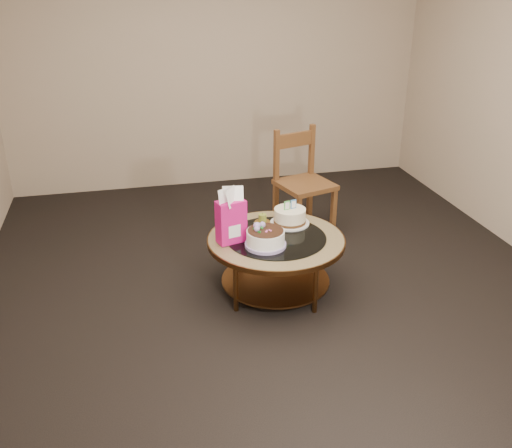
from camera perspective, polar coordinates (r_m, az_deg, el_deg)
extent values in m
plane|color=black|center=(4.41, 1.93, -6.66)|extent=(5.00, 5.00, 0.00)
cube|color=tan|center=(6.30, -3.98, 15.49)|extent=(4.50, 0.02, 2.60)
cube|color=tan|center=(1.81, 23.77, -10.89)|extent=(4.50, 0.02, 2.60)
cylinder|color=brown|center=(4.57, 5.53, -2.60)|extent=(0.04, 0.04, 0.42)
cylinder|color=brown|center=(4.57, -1.58, -2.51)|extent=(0.04, 0.04, 0.42)
cylinder|color=brown|center=(4.07, -2.04, -6.13)|extent=(0.04, 0.04, 0.42)
cylinder|color=brown|center=(4.08, 5.97, -6.23)|extent=(0.04, 0.04, 0.42)
cylinder|color=brown|center=(4.36, 1.95, -5.54)|extent=(0.82, 0.82, 0.02)
cylinder|color=brown|center=(4.21, 2.02, -1.62)|extent=(1.02, 1.02, 0.04)
cylinder|color=#9A8655|center=(4.20, 2.02, -1.45)|extent=(1.00, 1.00, 0.01)
cylinder|color=black|center=(4.20, 2.02, -1.35)|extent=(0.74, 0.74, 0.01)
cylinder|color=#A28CC6|center=(4.06, 0.96, -2.07)|extent=(0.30, 0.30, 0.02)
cylinder|color=white|center=(4.03, 0.96, -1.46)|extent=(0.27, 0.27, 0.12)
cylinder|color=black|center=(4.01, 0.97, -0.65)|extent=(0.25, 0.25, 0.01)
sphere|color=#A28CC6|center=(4.02, 0.10, -0.18)|extent=(0.05, 0.05, 0.05)
sphere|color=#A28CC6|center=(4.05, 0.65, -0.07)|extent=(0.05, 0.05, 0.05)
sphere|color=#A28CC6|center=(3.99, 0.09, -0.49)|extent=(0.04, 0.04, 0.04)
cone|color=#1D6E25|center=(4.02, 0.64, -0.44)|extent=(0.03, 0.04, 0.02)
cone|color=#1D6E25|center=(4.01, -0.25, -0.48)|extent=(0.04, 0.04, 0.02)
cone|color=#1D6E25|center=(4.07, 0.84, -0.12)|extent=(0.04, 0.04, 0.02)
cone|color=#1D6E25|center=(3.97, 0.43, -0.77)|extent=(0.04, 0.04, 0.02)
cylinder|color=white|center=(4.41, 3.39, 0.12)|extent=(0.30, 0.30, 0.01)
cylinder|color=#472A14|center=(4.41, 3.39, 0.31)|extent=(0.25, 0.25, 0.02)
cylinder|color=#ECE6C4|center=(4.38, 3.41, 0.97)|extent=(0.24, 0.24, 0.09)
cube|color=#4CB14E|center=(4.34, 3.11, 1.87)|extent=(0.05, 0.02, 0.07)
cube|color=white|center=(4.34, 3.11, 1.87)|extent=(0.04, 0.02, 0.05)
cube|color=#3B7FCB|center=(4.37, 3.76, 2.00)|extent=(0.05, 0.02, 0.07)
cube|color=white|center=(4.37, 3.76, 2.00)|extent=(0.04, 0.02, 0.05)
cube|color=#EF1689|center=(4.07, -2.51, 0.26)|extent=(0.23, 0.16, 0.31)
cube|color=white|center=(4.09, -2.49, -0.45)|extent=(0.12, 0.14, 0.09)
cube|color=#ECDA61|center=(4.40, 0.65, 0.05)|extent=(0.13, 0.13, 0.01)
cylinder|color=gold|center=(4.39, 0.65, 0.17)|extent=(0.12, 0.12, 0.01)
cylinder|color=olive|center=(4.38, 0.65, 0.60)|extent=(0.06, 0.06, 0.06)
cylinder|color=black|center=(4.37, 0.66, 1.03)|extent=(0.00, 0.00, 0.01)
cube|color=brown|center=(5.16, 4.93, 3.93)|extent=(0.55, 0.55, 0.04)
cube|color=brown|center=(5.01, 4.24, 0.34)|extent=(0.05, 0.05, 0.48)
cube|color=brown|center=(5.21, 7.75, 1.18)|extent=(0.05, 0.05, 0.48)
cube|color=brown|center=(5.30, 1.98, 1.81)|extent=(0.05, 0.05, 0.48)
cube|color=brown|center=(5.50, 5.38, 2.56)|extent=(0.05, 0.05, 0.48)
cube|color=brown|center=(5.13, 2.06, 6.77)|extent=(0.05, 0.05, 0.49)
cube|color=brown|center=(5.33, 5.59, 7.36)|extent=(0.05, 0.05, 0.49)
cube|color=brown|center=(5.20, 3.90, 8.41)|extent=(0.37, 0.14, 0.13)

